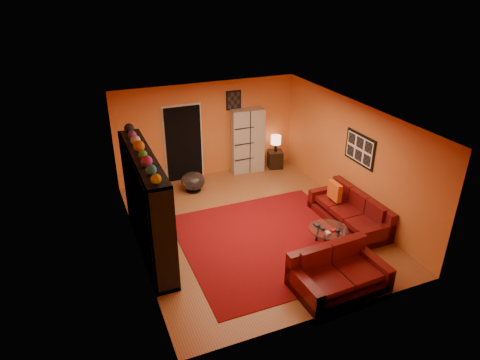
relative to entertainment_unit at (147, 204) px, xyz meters
name	(u,v)px	position (x,y,z in m)	size (l,w,h in m)	color
floor	(252,226)	(2.27, 0.00, -1.05)	(6.00, 6.00, 0.00)	brown
ceiling	(254,115)	(2.27, 0.00, 1.55)	(6.00, 6.00, 0.00)	white
wall_back	(208,130)	(2.27, 3.00, 0.25)	(6.00, 6.00, 0.00)	orange
wall_front	(332,251)	(2.27, -3.00, 0.25)	(6.00, 6.00, 0.00)	orange
wall_left	(134,195)	(-0.23, 0.00, 0.25)	(6.00, 6.00, 0.00)	orange
wall_right	(351,156)	(4.78, 0.00, 0.25)	(6.00, 6.00, 0.00)	orange
rug	(269,241)	(2.38, -0.70, -1.04)	(3.60, 3.60, 0.01)	#610B0F
doorway	(184,144)	(1.57, 2.96, -0.03)	(0.95, 0.10, 2.04)	black
wall_art_right	(360,149)	(4.75, -0.30, 0.55)	(0.03, 1.00, 0.70)	black
wall_art_back	(234,100)	(3.02, 2.98, 1.00)	(0.42, 0.03, 0.52)	black
entertainment_unit	(147,204)	(0.00, 0.00, 0.00)	(0.45, 3.00, 2.10)	black
tv	(150,207)	(0.05, -0.07, -0.05)	(0.13, 0.97, 0.56)	black
sofa	(352,212)	(4.41, -0.73, -0.76)	(0.88, 2.09, 0.85)	#4C0A0C
loveseat	(336,272)	(2.88, -2.41, -0.77)	(1.71, 1.08, 0.85)	#4C0A0C
throw_pillow	(335,191)	(4.22, -0.27, -0.42)	(0.12, 0.42, 0.42)	#DC5618
coffee_table	(328,231)	(3.42, -1.28, -0.69)	(0.79, 0.79, 0.40)	silver
storage_cabinet	(247,141)	(3.36, 2.80, -0.14)	(0.91, 0.40, 1.81)	#B2AEA4
bowl_chair	(193,181)	(1.55, 2.16, -0.77)	(0.62, 0.62, 0.51)	black
side_table	(275,159)	(4.20, 2.69, -0.80)	(0.40, 0.40, 0.50)	black
table_lamp	(276,140)	(4.20, 2.69, -0.21)	(0.28, 0.28, 0.47)	black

